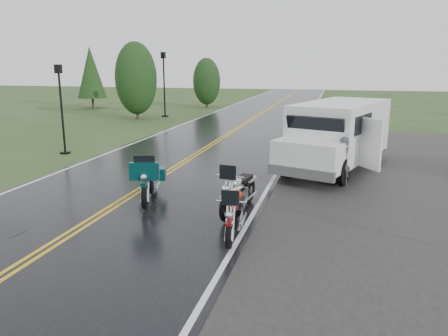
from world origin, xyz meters
name	(u,v)px	position (x,y,z in m)	size (l,w,h in m)	color
ground	(99,217)	(0.00, 0.00, 0.00)	(120.00, 120.00, 0.00)	#2D471E
road	(209,147)	(0.00, 10.00, 0.02)	(8.00, 100.00, 0.04)	black
motorcycle_red	(230,224)	(3.73, -1.18, 0.61)	(0.75, 2.06, 1.22)	#630B0D
motorcycle_teal	(145,185)	(0.97, 0.74, 0.72)	(0.89, 2.44, 1.44)	#043435
motorcycle_silver	(226,197)	(3.27, 0.37, 0.69)	(0.84, 2.32, 1.37)	#9FA3A6
van_white	(287,141)	(4.18, 5.24, 1.26)	(2.41, 6.42, 2.52)	white
person_at_van	(342,162)	(6.01, 4.55, 0.79)	(0.58, 0.38, 1.58)	#444448
lamp_post_near_left	(62,110)	(-5.63, 6.95, 1.92)	(0.33, 0.33, 3.85)	black
lamp_post_far_left	(164,85)	(-6.62, 21.00, 2.36)	(0.41, 0.41, 4.73)	black
tree_left_mid	(136,86)	(-8.04, 19.31, 2.30)	(2.94, 2.94, 4.59)	#1E3D19
tree_left_far	(207,86)	(-5.62, 28.55, 1.87)	(2.44, 2.44, 3.75)	#1E3D19
pine_left_far	(91,78)	(-15.26, 25.46, 2.60)	(2.50, 2.50, 5.20)	#1E3D19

